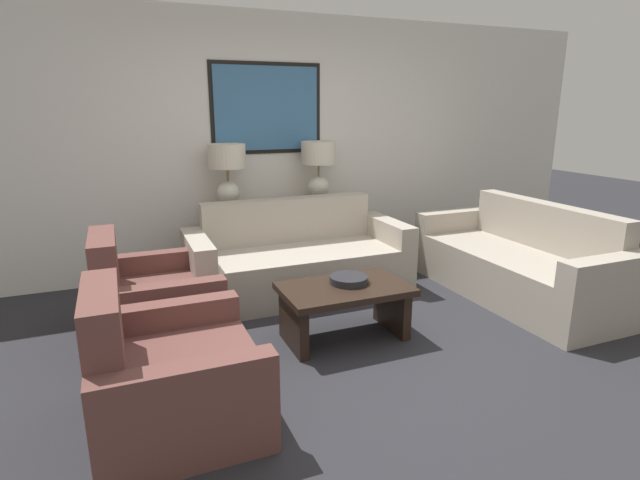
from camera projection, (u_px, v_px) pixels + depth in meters
ground_plane at (365, 356)px, 3.55m from camera, size 20.00×20.00×0.00m
back_wall at (266, 144)px, 5.30m from camera, size 8.11×0.12×2.65m
console_table at (276, 237)px, 5.30m from camera, size 1.43×0.39×0.75m
table_lamp_left at (227, 167)px, 4.92m from camera, size 0.37×0.37×0.62m
table_lamp_right at (319, 163)px, 5.28m from camera, size 0.37×0.37×0.62m
couch_by_back_wall at (298, 262)px, 4.72m from camera, size 2.04×0.86×0.86m
couch_by_side at (518, 265)px, 4.62m from camera, size 0.86×2.04×0.86m
coffee_table at (345, 301)px, 3.76m from camera, size 0.95×0.59×0.42m
decorative_bowl at (349, 280)px, 3.78m from camera, size 0.29×0.29×0.05m
armchair_near_back_wall at (152, 303)px, 3.79m from camera, size 0.88×0.97×0.83m
armchair_near_camera at (170, 378)px, 2.74m from camera, size 0.88×0.97×0.83m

